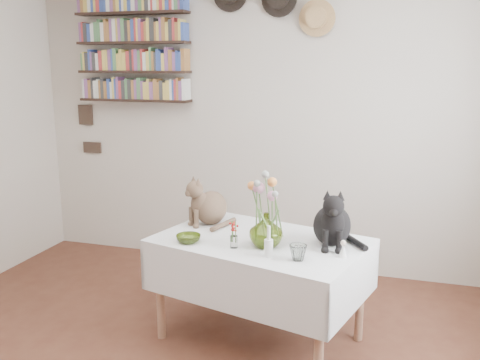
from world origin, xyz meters
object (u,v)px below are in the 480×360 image
(bookshelf_unit, at_px, (133,47))
(dining_table, at_px, (260,265))
(tabby_cat, at_px, (211,199))
(black_cat, at_px, (332,215))
(flower_vase, at_px, (266,230))

(bookshelf_unit, bearing_deg, dining_table, -39.34)
(tabby_cat, relative_size, black_cat, 0.93)
(dining_table, xyz_separation_m, tabby_cat, (-0.40, 0.23, 0.33))
(dining_table, bearing_deg, flower_vase, -61.09)
(dining_table, relative_size, flower_vase, 6.82)
(dining_table, relative_size, tabby_cat, 4.15)
(tabby_cat, distance_m, flower_vase, 0.59)
(black_cat, xyz_separation_m, flower_vase, (-0.36, -0.16, -0.08))
(black_cat, relative_size, bookshelf_unit, 0.36)
(tabby_cat, distance_m, bookshelf_unit, 1.73)
(dining_table, xyz_separation_m, bookshelf_unit, (-1.44, 1.18, 1.34))
(black_cat, bearing_deg, flower_vase, -164.60)
(dining_table, distance_m, tabby_cat, 0.57)
(bookshelf_unit, bearing_deg, black_cat, -31.32)
(dining_table, bearing_deg, tabby_cat, 150.10)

